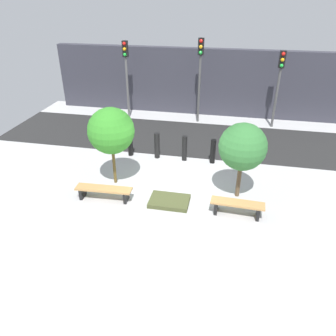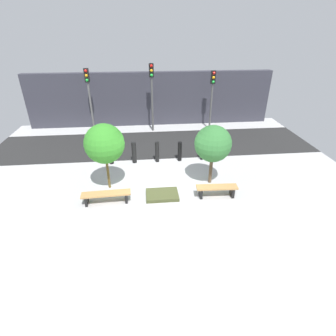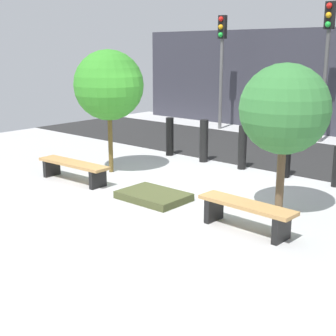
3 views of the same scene
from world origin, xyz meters
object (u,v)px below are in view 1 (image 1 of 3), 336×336
traffic_light_mid_east (280,76)px  bench_right (237,206)px  traffic_light_west (126,66)px  tree_behind_left_bench (111,131)px  bench_left (104,191)px  traffic_light_mid_west (200,66)px  planter_bed (169,201)px  bollard_center (185,148)px  bollard_far_left (130,144)px  bollard_left (157,146)px  bollard_far_right (242,155)px  bollard_right (213,151)px  tree_behind_right_bench (243,147)px

traffic_light_mid_east → bench_right: bearing=-101.6°
traffic_light_west → tree_behind_left_bench: bearing=-76.6°
bench_left → traffic_light_mid_west: traffic_light_mid_west is taller
planter_bed → traffic_light_west: 8.94m
planter_bed → bollard_center: (0.00, 3.14, 0.46)m
bollard_far_left → bollard_left: (1.14, 0.00, 0.03)m
bollard_left → planter_bed: bearing=-70.0°
bollard_far_right → traffic_light_mid_west: traffic_light_mid_west is taller
bench_right → bollard_right: (-1.03, 3.34, 0.17)m
planter_bed → bollard_left: (-1.14, 3.14, 0.47)m
bollard_far_left → tree_behind_right_bench: bearing=-26.7°
planter_bed → bollard_far_left: bollard_far_left is taller
tree_behind_right_bench → bench_right: bearing=-90.0°
bollard_center → traffic_light_west: traffic_light_west is taller
bench_left → traffic_light_west: 8.37m
bench_right → traffic_light_west: 10.15m
bollard_far_right → traffic_light_mid_west: size_ratio=0.21×
tree_behind_left_bench → traffic_light_mid_west: bearing=72.2°
bollard_far_left → bollard_right: 3.43m
tree_behind_right_bench → traffic_light_mid_west: traffic_light_mid_west is taller
bollard_right → traffic_light_mid_west: bearing=104.2°
planter_bed → bollard_center: bearing=90.0°
bollard_far_left → bollard_right: bearing=0.0°
bench_right → tree_behind_left_bench: tree_behind_left_bench is taller
bench_left → planter_bed: bench_left is taller
tree_behind_right_bench → bollard_center: (-2.17, 2.25, -1.30)m
bench_right → bollard_far_left: 5.57m
bollard_right → bench_left: bearing=-134.8°
bench_left → bollard_far_right: 5.57m
bench_right → bollard_center: (-2.17, 3.34, 0.20)m
bollard_right → traffic_light_west: bearing=137.5°
tree_behind_right_bench → bollard_left: size_ratio=2.40×
tree_behind_right_bench → traffic_light_west: bearing=131.3°
traffic_light_mid_west → tree_behind_left_bench: bearing=-107.8°
bench_right → bollard_far_left: bollard_far_left is taller
bench_right → traffic_light_west: (-5.96, 7.86, 2.37)m
bollard_left → traffic_light_west: size_ratio=0.28×
planter_bed → tree_behind_right_bench: size_ratio=0.50×
bench_right → traffic_light_mid_east: traffic_light_mid_east is taller
bollard_far_left → bollard_right: size_ratio=1.02×
planter_bed → bollard_right: bearing=70.0°
bollard_far_right → traffic_light_west: bearing=143.3°
tree_behind_left_bench → bollard_far_right: tree_behind_left_bench is taller
bollard_left → bench_right: bearing=-45.2°
bench_left → bollard_center: 3.99m
bench_right → planter_bed: 2.20m
bench_right → bollard_far_right: 3.34m
tree_behind_left_bench → bollard_left: size_ratio=2.59×
bollard_far_left → traffic_light_west: bearing=108.3°
planter_bed → bollard_far_left: (-2.29, 3.14, 0.44)m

